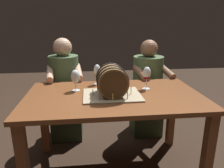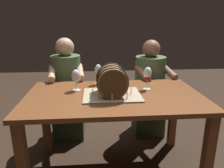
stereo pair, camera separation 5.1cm
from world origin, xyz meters
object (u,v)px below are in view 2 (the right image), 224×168
(barrel_cake, at_px, (112,82))
(person_seated_left, at_px, (68,94))
(wine_glass_empty, at_px, (76,76))
(person_seated_right, at_px, (149,92))
(dining_table, at_px, (114,106))
(menu_card, at_px, (112,76))
(wine_glass_red, at_px, (148,74))
(wine_glass_white, at_px, (120,73))
(wine_glass_amber, at_px, (98,71))

(barrel_cake, xyz_separation_m, person_seated_left, (-0.45, 0.68, -0.33))
(wine_glass_empty, xyz_separation_m, person_seated_right, (0.79, 0.52, -0.34))
(dining_table, height_order, wine_glass_empty, wine_glass_empty)
(dining_table, relative_size, menu_card, 9.11)
(barrel_cake, distance_m, wine_glass_red, 0.36)
(wine_glass_empty, height_order, person_seated_right, person_seated_right)
(dining_table, height_order, wine_glass_white, wine_glass_white)
(wine_glass_red, distance_m, wine_glass_empty, 0.62)
(wine_glass_white, xyz_separation_m, menu_card, (-0.07, 0.02, -0.03))
(barrel_cake, height_order, person_seated_right, person_seated_right)
(wine_glass_amber, xyz_separation_m, person_seated_right, (0.60, 0.34, -0.34))
(wine_glass_red, relative_size, wine_glass_white, 1.19)
(barrel_cake, bearing_deg, wine_glass_amber, 107.02)
(barrel_cake, bearing_deg, menu_card, 84.89)
(wine_glass_white, bearing_deg, dining_table, -105.69)
(wine_glass_red, distance_m, wine_glass_white, 0.29)
(wine_glass_red, bearing_deg, person_seated_right, 72.77)
(wine_glass_white, distance_m, person_seated_right, 0.62)
(dining_table, bearing_deg, barrel_cake, -124.95)
(barrel_cake, xyz_separation_m, wine_glass_white, (0.10, 0.33, -0.00))
(barrel_cake, distance_m, person_seated_right, 0.91)
(barrel_cake, height_order, wine_glass_red, barrel_cake)
(dining_table, height_order, wine_glass_amber, wine_glass_amber)
(wine_glass_red, distance_m, menu_card, 0.36)
(wine_glass_amber, xyz_separation_m, menu_card, (0.14, 0.01, -0.05))
(wine_glass_amber, distance_m, wine_glass_white, 0.21)
(wine_glass_white, bearing_deg, person_seated_left, 147.57)
(wine_glass_amber, relative_size, wine_glass_white, 1.14)
(wine_glass_red, xyz_separation_m, wine_glass_white, (-0.22, 0.19, -0.02))
(barrel_cake, xyz_separation_m, wine_glass_amber, (-0.10, 0.34, 0.01))
(person_seated_left, distance_m, person_seated_right, 0.94)
(wine_glass_red, bearing_deg, dining_table, -159.03)
(menu_card, bearing_deg, wine_glass_red, -18.60)
(dining_table, distance_m, wine_glass_empty, 0.42)
(dining_table, distance_m, barrel_cake, 0.23)
(person_seated_right, bearing_deg, menu_card, -143.88)
(person_seated_left, bearing_deg, dining_table, -54.31)
(dining_table, xyz_separation_m, wine_glass_empty, (-0.32, 0.14, 0.23))
(dining_table, distance_m, wine_glass_white, 0.38)
(wine_glass_amber, height_order, menu_card, wine_glass_amber)
(dining_table, bearing_deg, person_seated_left, 125.69)
(wine_glass_red, height_order, person_seated_right, person_seated_right)
(dining_table, height_order, wine_glass_red, wine_glass_red)
(dining_table, xyz_separation_m, person_seated_right, (0.47, 0.66, -0.11))
(wine_glass_amber, distance_m, person_seated_right, 0.77)
(wine_glass_empty, relative_size, menu_card, 1.17)
(wine_glass_amber, bearing_deg, dining_table, -68.34)
(wine_glass_amber, distance_m, menu_card, 0.14)
(wine_glass_empty, bearing_deg, person_seated_left, 106.48)
(dining_table, relative_size, wine_glass_amber, 7.51)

